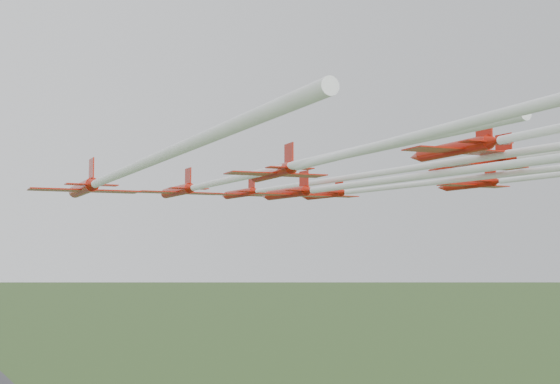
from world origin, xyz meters
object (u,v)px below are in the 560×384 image
jet_row3_right (556,174)px  jet_row4_right (555,152)px  jet_row4_left (339,156)px  jet_row3_mid (367,183)px  jet_row2_left (222,181)px  jet_lead (300,185)px  jet_row2_right (415,184)px  jet_trail_solo (554,129)px  jet_row3_left (109,178)px

jet_row3_right → jet_row4_right: (-13.57, -10.48, 0.19)m
jet_row4_left → jet_row3_mid: bearing=54.6°
jet_row2_left → jet_row3_mid: (8.73, -10.50, -0.57)m
jet_lead → jet_row2_left: 17.28m
jet_lead → jet_row2_right: size_ratio=0.98×
jet_lead → jet_row4_left: jet_lead is taller
jet_row2_left → jet_row2_right: (21.30, -2.61, 0.44)m
jet_row3_mid → jet_row4_left: (-11.09, -11.42, 0.42)m
jet_lead → jet_row2_right: 13.72m
jet_lead → jet_row3_right: (17.56, -21.03, 0.28)m
jet_lead → jet_row2_left: jet_lead is taller
jet_lead → jet_trail_solo: 39.71m
jet_row3_left → jet_row2_left: bearing=37.4°
jet_row3_right → jet_row4_right: bearing=-136.2°
jet_row2_left → jet_row3_left: bearing=-143.2°
jet_lead → jet_row3_left: 32.82m
jet_row4_left → jet_trail_solo: jet_trail_solo is taller
jet_row3_mid → jet_trail_solo: 19.53m
jet_row3_left → jet_lead: bearing=37.9°
jet_row3_left → jet_row4_right: jet_row4_right is taller
jet_row2_right → jet_trail_solo: jet_trail_solo is taller
jet_row3_right → jet_row2_left: bearing=166.1°
jet_row2_right → jet_trail_solo: 30.20m
jet_row2_right → jet_row4_left: 30.55m
jet_row4_left → jet_row4_right: size_ratio=1.04×
jet_row2_right → jet_row2_left: bearing=175.0°
jet_row4_right → jet_row3_mid: bearing=134.1°
jet_row4_left → jet_row4_right: bearing=8.0°
jet_row2_left → jet_row4_right: size_ratio=1.23×
jet_row3_right → jet_trail_solo: 29.81m
jet_row2_left → jet_row3_mid: bearing=-45.1°
jet_row3_mid → jet_row3_right: bearing=-0.3°
jet_row3_left → jet_row4_left: bearing=-46.0°
jet_row3_right → jet_row4_left: (-34.43, -10.20, -1.40)m
jet_row2_left → jet_row4_left: bearing=-91.0°
jet_row2_right → jet_row3_mid: size_ratio=1.13×
jet_row4_left → jet_row2_left: bearing=92.6°
jet_row2_right → jet_row3_mid: bearing=-145.9°
jet_row4_left → jet_row3_right: bearing=25.3°
jet_row2_right → jet_row3_right: size_ratio=1.17×
jet_row3_left → jet_row3_mid: bearing=-0.4°
jet_row2_left → jet_row4_right: (18.51, -22.20, 1.44)m
jet_row2_left → jet_row3_right: jet_row3_right is taller
jet_row2_left → jet_row3_mid: jet_row2_left is taller
jet_lead → jet_row3_mid: bearing=-103.6°
jet_row3_mid → jet_lead: bearing=76.5°
jet_lead → jet_row3_left: size_ratio=1.26×
jet_row2_right → jet_trail_solo: size_ratio=1.37×
jet_row2_right → jet_row4_right: 19.82m
jet_row2_left → jet_row2_right: size_ratio=0.89×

